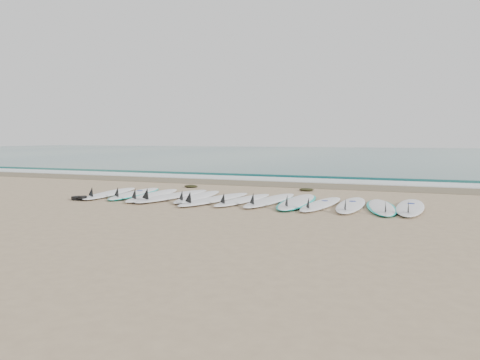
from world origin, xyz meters
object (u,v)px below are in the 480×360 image
(surfboard_0, at_px, (110,193))
(surfboard_6, at_px, (242,200))
(surfboard_12, at_px, (410,207))
(leash_coil, at_px, (79,198))

(surfboard_0, xyz_separation_m, surfboard_6, (3.56, 0.04, -0.00))
(surfboard_0, relative_size, surfboard_12, 1.02)
(surfboard_0, xyz_separation_m, surfboard_12, (7.12, 0.20, -0.00))
(surfboard_0, distance_m, leash_coil, 1.00)
(surfboard_6, relative_size, surfboard_12, 0.96)
(surfboard_0, relative_size, leash_coil, 5.77)
(surfboard_0, distance_m, surfboard_6, 3.56)
(surfboard_12, height_order, leash_coil, surfboard_12)
(surfboard_12, bearing_deg, surfboard_6, -176.20)
(surfboard_0, bearing_deg, surfboard_12, -7.61)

